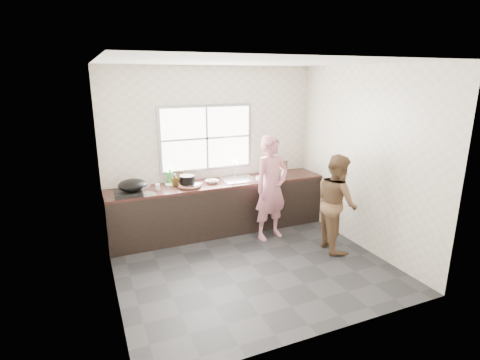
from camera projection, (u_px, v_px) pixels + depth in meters
name	position (u px, v px, depth m)	size (l,w,h in m)	color
floor	(252.00, 265.00, 5.21)	(3.60, 3.20, 0.01)	#2A2A2C
ceiling	(254.00, 62.00, 4.48)	(3.60, 3.20, 0.01)	silver
wall_back	(212.00, 149.00, 6.27)	(3.60, 0.01, 2.70)	silver
wall_left	(106.00, 187.00, 4.16)	(0.01, 3.20, 2.70)	silver
wall_right	(363.00, 159.00, 5.53)	(0.01, 3.20, 2.70)	beige
wall_front	(327.00, 210.00, 3.43)	(3.60, 0.01, 2.70)	beige
cabinet	(219.00, 208.00, 6.24)	(3.60, 0.62, 0.82)	black
countertop	(219.00, 183.00, 6.13)	(3.60, 0.64, 0.04)	#331915
sink	(239.00, 180.00, 6.25)	(0.55, 0.45, 0.02)	silver
faucet	(234.00, 169.00, 6.39)	(0.02, 0.02, 0.30)	silver
window_frame	(206.00, 138.00, 6.16)	(1.60, 0.05, 1.10)	#9EA0A5
window_glazing	(207.00, 138.00, 6.14)	(1.50, 0.01, 1.00)	white
woman	(271.00, 191.00, 5.91)	(0.57, 0.37, 1.56)	#CF7C8B
person_side	(337.00, 202.00, 5.55)	(0.71, 0.55, 1.46)	brown
cutting_board	(189.00, 186.00, 5.82)	(0.36, 0.36, 0.04)	#331D13
cleaver	(196.00, 184.00, 5.85)	(0.22, 0.11, 0.01)	silver
bowl_mince	(212.00, 182.00, 6.06)	(0.20, 0.20, 0.05)	silver
bowl_crabs	(262.00, 179.00, 6.19)	(0.18, 0.18, 0.06)	white
bowl_held	(263.00, 179.00, 6.20)	(0.17, 0.17, 0.05)	white
black_pot	(187.00, 181.00, 5.89)	(0.23, 0.23, 0.17)	black
plate_food	(172.00, 184.00, 5.99)	(0.23, 0.23, 0.02)	silver
bottle_green	(170.00, 176.00, 6.00)	(0.10, 0.10, 0.27)	green
bottle_brown_tall	(175.00, 180.00, 5.89)	(0.08, 0.08, 0.18)	#412C10
bottle_brown_short	(183.00, 177.00, 6.09)	(0.15, 0.15, 0.19)	#512F14
glass_jar	(158.00, 187.00, 5.70)	(0.07, 0.07, 0.09)	white
burner	(128.00, 193.00, 5.46)	(0.39, 0.39, 0.06)	black
wok	(133.00, 185.00, 5.47)	(0.42, 0.42, 0.16)	black
dish_rack	(274.00, 168.00, 6.45)	(0.40, 0.28, 0.30)	white
pot_lid_left	(147.00, 194.00, 5.49)	(0.24, 0.24, 0.01)	silver
pot_lid_right	(142.00, 186.00, 5.87)	(0.27, 0.27, 0.01)	silver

